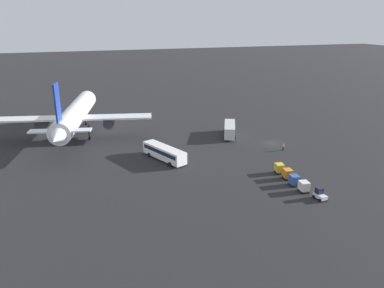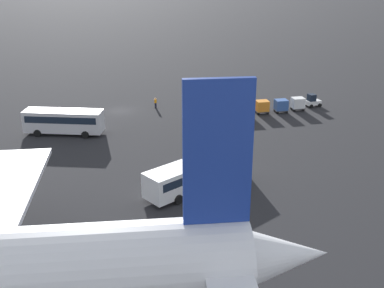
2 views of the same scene
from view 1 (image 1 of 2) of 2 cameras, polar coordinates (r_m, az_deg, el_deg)
ground_plane at (r=98.73m, az=12.12°, el=0.13°), size 600.00×600.00×0.00m
airplane at (r=102.96m, az=-17.36°, el=4.30°), size 46.42×39.75×17.57m
shuttle_bus_near at (r=102.38m, az=5.76°, el=2.32°), size 10.97×6.96×3.38m
shuttle_bus_far at (r=84.87m, az=-4.26°, el=-1.23°), size 12.85×7.54×3.14m
baggage_tug at (r=70.97m, az=18.91°, el=-7.26°), size 2.46×1.72×2.10m
worker_person at (r=93.59m, az=13.74°, el=-0.47°), size 0.38×0.38×1.74m
cargo_cart_white at (r=72.73m, az=16.70°, el=-6.15°), size 2.20×1.93×2.06m
cargo_cart_blue at (r=74.94m, az=15.31°, el=-5.26°), size 2.20×1.93×2.06m
cargo_cart_orange at (r=77.50m, az=14.37°, el=-4.36°), size 2.20×1.93×2.06m
cargo_cart_yellow at (r=79.84m, az=13.17°, el=-3.56°), size 2.20×1.93×2.06m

